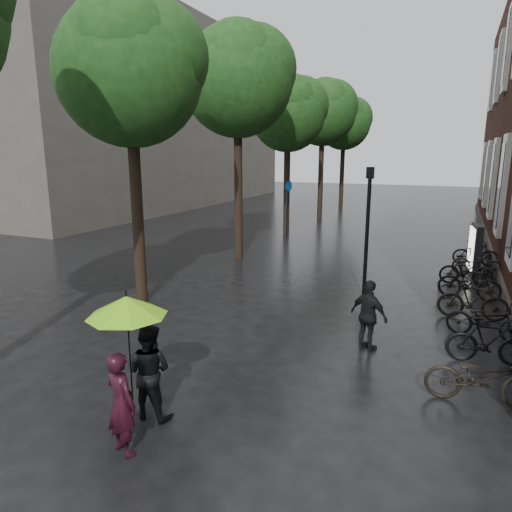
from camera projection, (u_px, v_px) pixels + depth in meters
The scene contains 10 objects.
bg_building at pixel (118, 117), 37.29m from camera, with size 16.00×30.00×14.00m, color #47423D.
street_trees at pixel (265, 101), 19.62m from camera, with size 4.33×34.03×8.91m.
person_burgundy at pixel (121, 403), 6.32m from camera, with size 0.55×0.36×1.52m, color black.
person_black at pixel (149, 371), 7.20m from camera, with size 0.76×0.59×1.57m, color black.
lime_umbrella at pixel (127, 306), 6.43m from camera, with size 1.15×1.15×1.69m.
pedestrian_walking at pixel (369, 316), 9.68m from camera, with size 0.90×0.38×1.54m, color black.
parked_bicycles at pixel (476, 295), 12.01m from camera, with size 2.05×11.34×1.03m.
ad_lightbox at pixel (475, 250), 15.69m from camera, with size 0.27×1.17×1.76m.
lamp_post at pixel (368, 221), 12.65m from camera, with size 0.19×0.19×3.78m.
cycle_sign at pixel (287, 201), 22.10m from camera, with size 0.15×0.52×2.85m.
Camera 1 is at (3.88, -3.14, 4.16)m, focal length 32.00 mm.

